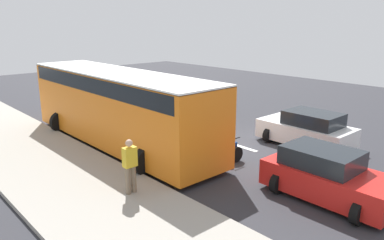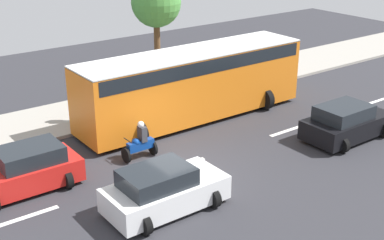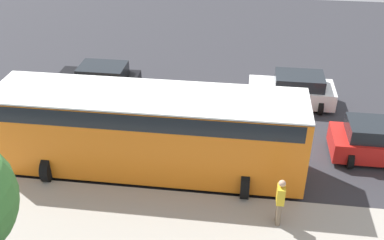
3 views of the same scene
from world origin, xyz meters
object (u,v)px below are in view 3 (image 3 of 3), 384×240
car_white (293,90)px  pedestrian_by_tree (280,201)px  city_bus (149,127)px  car_red (380,142)px  car_black (99,81)px  motorcycle (264,132)px

car_white → pedestrian_by_tree: bearing=-6.2°
city_bus → pedestrian_by_tree: (2.42, 4.60, -0.79)m
car_white → city_bus: 8.13m
car_red → car_white: bearing=-142.2°
car_white → car_black: bearing=-88.8°
motorcycle → car_black: bearing=-113.7°
pedestrian_by_tree → car_black: bearing=-134.0°
city_bus → car_white: bearing=136.8°
car_red → city_bus: (1.91, -8.58, 1.14)m
car_black → car_red: same height
car_white → motorcycle: size_ratio=2.57×
city_bus → pedestrian_by_tree: 5.26m
car_white → car_red: 5.01m
car_white → car_black: 9.29m
car_white → motorcycle: (3.69, -1.36, -0.07)m
car_white → car_red: size_ratio=1.04×
car_black → motorcycle: bearing=66.3°
pedestrian_by_tree → city_bus: bearing=-117.8°
car_black → car_red: (3.76, 12.36, -0.00)m
car_white → motorcycle: 3.93m
city_bus → motorcycle: bearing=117.7°
car_white → pedestrian_by_tree: size_ratio=2.33×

